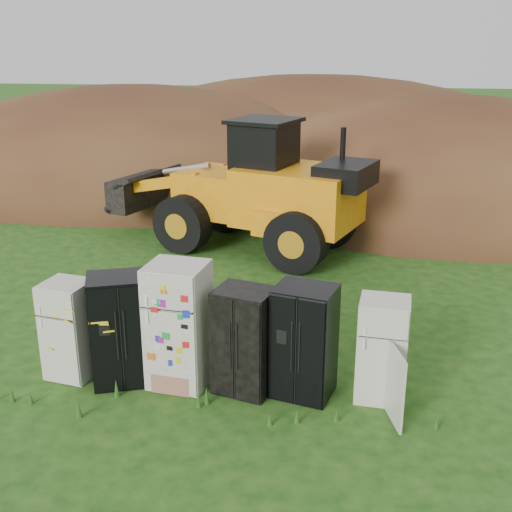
{
  "coord_description": "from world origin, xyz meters",
  "views": [
    {
      "loc": [
        1.76,
        -8.47,
        5.09
      ],
      "look_at": [
        0.28,
        2.0,
        1.43
      ],
      "focal_mm": 45.0,
      "sensor_mm": 36.0,
      "label": 1
    }
  ],
  "objects_px": {
    "fridge_black_right": "(304,341)",
    "fridge_dark_mid": "(245,341)",
    "fridge_black_side": "(121,329)",
    "fridge_leftmost": "(70,329)",
    "wheel_loader": "(235,183)",
    "fridge_sticker": "(179,325)",
    "fridge_open_door": "(382,349)"
  },
  "relations": [
    {
      "from": "fridge_black_right",
      "to": "fridge_dark_mid",
      "type": "bearing_deg",
      "value": -164.41
    },
    {
      "from": "fridge_black_side",
      "to": "fridge_dark_mid",
      "type": "distance_m",
      "value": 1.9
    },
    {
      "from": "fridge_leftmost",
      "to": "fridge_black_right",
      "type": "bearing_deg",
      "value": 9.52
    },
    {
      "from": "fridge_black_side",
      "to": "fridge_dark_mid",
      "type": "relative_size",
      "value": 1.06
    },
    {
      "from": "fridge_black_side",
      "to": "wheel_loader",
      "type": "xyz_separation_m",
      "value": [
        0.57,
        6.94,
        0.75
      ]
    },
    {
      "from": "fridge_leftmost",
      "to": "wheel_loader",
      "type": "height_order",
      "value": "wheel_loader"
    },
    {
      "from": "fridge_leftmost",
      "to": "wheel_loader",
      "type": "xyz_separation_m",
      "value": [
        1.42,
        6.88,
        0.84
      ]
    },
    {
      "from": "wheel_loader",
      "to": "fridge_black_right",
      "type": "bearing_deg",
      "value": -52.39
    },
    {
      "from": "fridge_dark_mid",
      "to": "wheel_loader",
      "type": "xyz_separation_m",
      "value": [
        -1.33,
        6.95,
        0.8
      ]
    },
    {
      "from": "fridge_leftmost",
      "to": "fridge_sticker",
      "type": "relative_size",
      "value": 0.81
    },
    {
      "from": "fridge_open_door",
      "to": "fridge_black_right",
      "type": "bearing_deg",
      "value": -171.87
    },
    {
      "from": "fridge_sticker",
      "to": "fridge_leftmost",
      "type": "bearing_deg",
      "value": -172.76
    },
    {
      "from": "fridge_dark_mid",
      "to": "wheel_loader",
      "type": "relative_size",
      "value": 0.24
    },
    {
      "from": "fridge_black_side",
      "to": "fridge_sticker",
      "type": "xyz_separation_m",
      "value": [
        0.88,
        0.07,
        0.1
      ]
    },
    {
      "from": "fridge_open_door",
      "to": "fridge_sticker",
      "type": "bearing_deg",
      "value": -174.77
    },
    {
      "from": "fridge_black_side",
      "to": "fridge_black_right",
      "type": "height_order",
      "value": "fridge_black_side"
    },
    {
      "from": "fridge_leftmost",
      "to": "wheel_loader",
      "type": "relative_size",
      "value": 0.23
    },
    {
      "from": "fridge_black_side",
      "to": "fridge_dark_mid",
      "type": "bearing_deg",
      "value": -20.28
    },
    {
      "from": "fridge_dark_mid",
      "to": "fridge_black_right",
      "type": "xyz_separation_m",
      "value": [
        0.88,
        0.01,
        0.04
      ]
    },
    {
      "from": "fridge_black_side",
      "to": "fridge_black_right",
      "type": "bearing_deg",
      "value": -19.94
    },
    {
      "from": "fridge_black_right",
      "to": "fridge_sticker",
      "type": "bearing_deg",
      "value": -167.18
    },
    {
      "from": "fridge_sticker",
      "to": "fridge_dark_mid",
      "type": "xyz_separation_m",
      "value": [
        1.02,
        -0.08,
        -0.15
      ]
    },
    {
      "from": "wheel_loader",
      "to": "fridge_dark_mid",
      "type": "bearing_deg",
      "value": -59.23
    },
    {
      "from": "fridge_black_side",
      "to": "wheel_loader",
      "type": "distance_m",
      "value": 7.0
    },
    {
      "from": "fridge_black_side",
      "to": "fridge_dark_mid",
      "type": "height_order",
      "value": "fridge_black_side"
    },
    {
      "from": "fridge_leftmost",
      "to": "fridge_black_right",
      "type": "xyz_separation_m",
      "value": [
        3.63,
        -0.06,
        0.08
      ]
    },
    {
      "from": "fridge_black_side",
      "to": "fridge_leftmost",
      "type": "bearing_deg",
      "value": 155.81
    },
    {
      "from": "wheel_loader",
      "to": "fridge_leftmost",
      "type": "bearing_deg",
      "value": -81.72
    },
    {
      "from": "fridge_leftmost",
      "to": "fridge_black_side",
      "type": "bearing_deg",
      "value": 6.26
    },
    {
      "from": "fridge_leftmost",
      "to": "fridge_dark_mid",
      "type": "height_order",
      "value": "fridge_dark_mid"
    },
    {
      "from": "fridge_sticker",
      "to": "fridge_black_right",
      "type": "bearing_deg",
      "value": 5.05
    },
    {
      "from": "fridge_sticker",
      "to": "wheel_loader",
      "type": "height_order",
      "value": "wheel_loader"
    }
  ]
}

